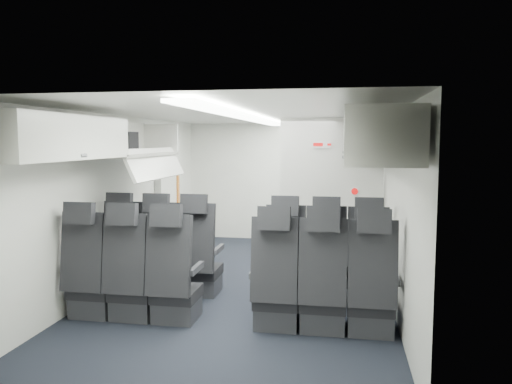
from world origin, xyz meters
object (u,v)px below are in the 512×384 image
(seat_row_front, at_px, (242,264))
(carry_on_bag, at_px, (117,143))
(galley_unit, at_px, (332,191))
(flight_attendant, at_px, (295,209))
(seat_row_mid, at_px, (224,286))
(boarding_door, at_px, (169,195))

(seat_row_front, distance_m, carry_on_bag, 2.02)
(carry_on_bag, bearing_deg, galley_unit, 52.49)
(flight_attendant, relative_size, carry_on_bag, 3.70)
(seat_row_front, xyz_separation_m, seat_row_mid, (0.00, -0.90, 0.00))
(galley_unit, distance_m, boarding_door, 2.84)
(seat_row_mid, xyz_separation_m, carry_on_bag, (-1.45, 0.74, 1.40))
(boarding_door, relative_size, flight_attendant, 1.19)
(seat_row_front, xyz_separation_m, carry_on_bag, (-1.45, -0.16, 1.40))
(seat_row_front, relative_size, carry_on_bag, 7.86)
(seat_row_mid, bearing_deg, flight_attendant, 81.53)
(galley_unit, bearing_deg, carry_on_bag, -125.06)
(flight_attendant, bearing_deg, carry_on_bag, 136.78)
(galley_unit, bearing_deg, seat_row_mid, -102.88)
(boarding_door, relative_size, carry_on_bag, 4.39)
(galley_unit, relative_size, boarding_door, 1.02)
(galley_unit, height_order, boarding_door, galley_unit)
(seat_row_front, distance_m, boarding_door, 2.71)
(boarding_door, bearing_deg, flight_attendant, -2.50)
(seat_row_front, bearing_deg, galley_unit, 73.72)
(seat_row_mid, height_order, galley_unit, galley_unit)
(seat_row_mid, height_order, boarding_door, boarding_door)
(seat_row_front, relative_size, flight_attendant, 2.12)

